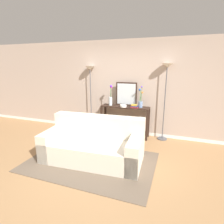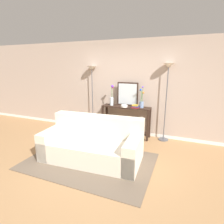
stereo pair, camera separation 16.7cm
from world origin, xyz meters
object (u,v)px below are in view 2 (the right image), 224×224
wall_mirror (128,94)px  book_row_under_console (113,132)px  vase_tall_flowers (112,98)px  vase_short_flowers (142,102)px  fruit_bowl (124,106)px  book_stack (135,106)px  couch (93,145)px  floor_lamp_right (168,81)px  floor_lamp_left (92,81)px  console_table (126,116)px

wall_mirror → book_row_under_console: (-0.36, -0.13, -1.12)m
vase_tall_flowers → vase_short_flowers: vase_tall_flowers is taller
fruit_bowl → book_stack: book_stack is taller
couch → book_row_under_console: size_ratio=5.76×
couch → vase_tall_flowers: 1.66m
floor_lamp_right → vase_tall_flowers: (-1.45, -0.12, -0.51)m
vase_tall_flowers → fruit_bowl: bearing=-12.0°
floor_lamp_left → vase_tall_flowers: 0.82m
couch → fruit_bowl: (0.22, 1.39, 0.58)m
wall_mirror → vase_short_flowers: wall_mirror is taller
wall_mirror → book_stack: size_ratio=3.38×
vase_short_flowers → book_stack: size_ratio=2.98×
console_table → floor_lamp_left: (-1.09, 0.11, 0.93)m
console_table → book_stack: (0.28, -0.07, 0.31)m
vase_tall_flowers → floor_lamp_right: bearing=4.7°
vase_short_flowers → fruit_bowl: 0.47m
vase_tall_flowers → book_stack: size_ratio=3.02×
wall_mirror → book_row_under_console: bearing=-159.6°
book_row_under_console → floor_lamp_left: bearing=171.5°
fruit_bowl → wall_mirror: bearing=86.4°
floor_lamp_left → book_stack: (1.36, -0.18, -0.62)m
console_table → floor_lamp_right: size_ratio=0.67×
console_table → couch: bearing=-99.3°
floor_lamp_left → wall_mirror: 1.13m
floor_lamp_left → wall_mirror: bearing=1.5°
console_table → fruit_bowl: (-0.02, -0.10, 0.30)m
floor_lamp_right → book_stack: bearing=-166.7°
floor_lamp_left → fruit_bowl: 1.25m
couch → wall_mirror: size_ratio=3.27×
couch → console_table: size_ratio=1.57×
vase_tall_flowers → book_stack: vase_tall_flowers is taller
vase_short_flowers → wall_mirror: bearing=164.0°
wall_mirror → fruit_bowl: wall_mirror is taller
couch → vase_short_flowers: 1.78m
vase_short_flowers → floor_lamp_right: bearing=8.8°
fruit_bowl → floor_lamp_right: bearing=11.0°
floor_lamp_left → book_stack: size_ratio=10.14×
floor_lamp_left → fruit_bowl: size_ratio=10.62×
floor_lamp_right → vase_tall_flowers: size_ratio=3.49×
floor_lamp_right → book_stack: floor_lamp_right is taller
console_table → floor_lamp_left: size_ratio=0.69×
wall_mirror → book_stack: (0.28, -0.21, -0.28)m
floor_lamp_right → floor_lamp_left: bearing=180.0°
fruit_bowl → vase_tall_flowers: bearing=168.0°
wall_mirror → vase_short_flowers: 0.47m
wall_mirror → book_stack: wall_mirror is taller
fruit_bowl → book_stack: (0.30, 0.02, 0.01)m
wall_mirror → couch: bearing=-98.3°
couch → wall_mirror: (0.24, 1.62, 0.87)m
couch → wall_mirror: bearing=81.7°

